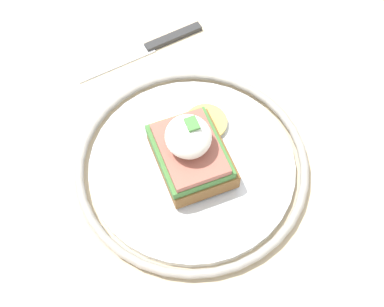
# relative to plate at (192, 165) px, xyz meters

# --- Properties ---
(dining_table) EXTENTS (1.11, 0.72, 0.76)m
(dining_table) POSITION_rel_plate_xyz_m (-0.03, 0.01, -0.13)
(dining_table) COLOR #C6B28E
(dining_table) RESTS_ON ground_plane
(plate) EXTENTS (0.27, 0.27, 0.02)m
(plate) POSITION_rel_plate_xyz_m (0.00, 0.00, 0.00)
(plate) COLOR silver
(plate) RESTS_ON dining_table
(sandwich) EXTENTS (0.12, 0.10, 0.08)m
(sandwich) POSITION_rel_plate_xyz_m (0.00, 0.00, 0.04)
(sandwich) COLOR brown
(sandwich) RESTS_ON plate
(knife) EXTENTS (0.04, 0.18, 0.01)m
(knife) POSITION_rel_plate_xyz_m (0.19, -0.01, -0.01)
(knife) COLOR #2D2D2D
(knife) RESTS_ON dining_table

